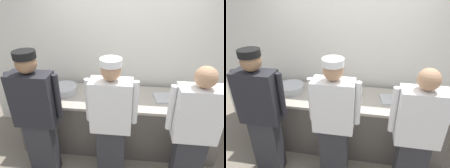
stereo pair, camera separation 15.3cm
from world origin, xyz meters
The scene contains 13 objects.
ground_plane centered at (0.00, 0.00, 0.00)m, with size 9.00×9.00×0.00m, color slate.
wall_back centered at (0.00, 0.90, 1.42)m, with size 4.60×0.10×2.83m.
prep_counter centered at (0.00, 0.39, 0.45)m, with size 2.93×0.75×0.89m.
chef_near_left centered at (-0.93, -0.25, 0.94)m, with size 0.63×0.24×1.76m.
chef_center centered at (-0.03, -0.23, 0.91)m, with size 0.61×0.24×1.70m.
chef_far_right centered at (0.91, -0.29, 0.89)m, with size 0.61×0.24×1.68m.
plate_stack_front centered at (0.16, 0.51, 0.91)m, with size 0.22×0.22×0.05m.
mixing_bowl_steel centered at (-0.82, 0.44, 0.94)m, with size 0.39×0.39×0.11m, color #B7BABF.
sheet_tray centered at (0.77, 0.43, 0.90)m, with size 0.48×0.28×0.02m, color #B7BABF.
squeeze_bottle_primary centered at (-0.05, 0.48, 0.98)m, with size 0.06×0.06×0.20m.
ramekin_yellow_sauce centered at (-0.34, 0.46, 0.91)m, with size 0.08×0.08×0.04m.
ramekin_orange_sauce centered at (-0.25, 0.36, 0.91)m, with size 0.10×0.10×0.05m.
deli_cup centered at (-0.24, 0.56, 0.93)m, with size 0.09×0.09×0.09m, color white.
Camera 1 is at (0.19, -2.11, 2.38)m, focal length 31.65 mm.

